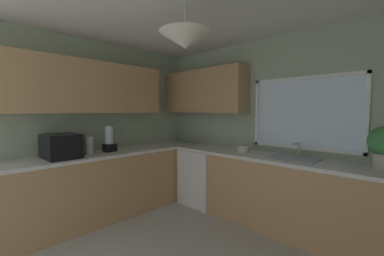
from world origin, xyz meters
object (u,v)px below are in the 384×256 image
(sink_assembly, at_px, (294,158))
(blender_appliance, at_px, (109,140))
(microwave, at_px, (61,146))
(dishwasher, at_px, (204,176))
(potted_plant, at_px, (384,145))
(bowl, at_px, (243,149))
(kettle, at_px, (89,145))

(sink_assembly, bearing_deg, blender_appliance, -147.87)
(microwave, height_order, sink_assembly, microwave)
(dishwasher, bearing_deg, microwave, -109.27)
(dishwasher, xyz_separation_m, blender_appliance, (-0.66, -1.26, 0.64))
(dishwasher, height_order, blender_appliance, blender_appliance)
(sink_assembly, distance_m, potted_plant, 0.87)
(blender_appliance, bearing_deg, bowl, 43.42)
(kettle, bearing_deg, microwave, -93.40)
(microwave, xyz_separation_m, blender_appliance, (0.00, 0.63, 0.02))
(dishwasher, xyz_separation_m, microwave, (-0.66, -1.89, 0.62))
(kettle, bearing_deg, blender_appliance, 93.90)
(dishwasher, bearing_deg, potted_plant, 2.05)
(dishwasher, xyz_separation_m, bowl, (0.70, 0.03, 0.52))
(dishwasher, xyz_separation_m, potted_plant, (2.24, 0.08, 0.72))
(sink_assembly, height_order, bowl, sink_assembly)
(microwave, height_order, kettle, microwave)
(microwave, height_order, blender_appliance, blender_appliance)
(bowl, bearing_deg, sink_assembly, 0.57)
(microwave, relative_size, kettle, 2.02)
(sink_assembly, xyz_separation_m, blender_appliance, (-2.06, -1.30, 0.15))
(bowl, bearing_deg, blender_appliance, -136.58)
(microwave, bearing_deg, dishwasher, 70.73)
(sink_assembly, height_order, blender_appliance, blender_appliance)
(sink_assembly, relative_size, bowl, 3.37)
(kettle, xyz_separation_m, potted_plant, (2.88, 1.63, 0.13))
(kettle, relative_size, potted_plant, 0.56)
(microwave, xyz_separation_m, potted_plant, (2.90, 1.97, 0.10))
(kettle, relative_size, bowl, 1.46)
(sink_assembly, xyz_separation_m, potted_plant, (0.84, 0.04, 0.23))
(blender_appliance, bearing_deg, dishwasher, 62.32)
(kettle, height_order, blender_appliance, blender_appliance)
(bowl, height_order, blender_appliance, blender_appliance)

